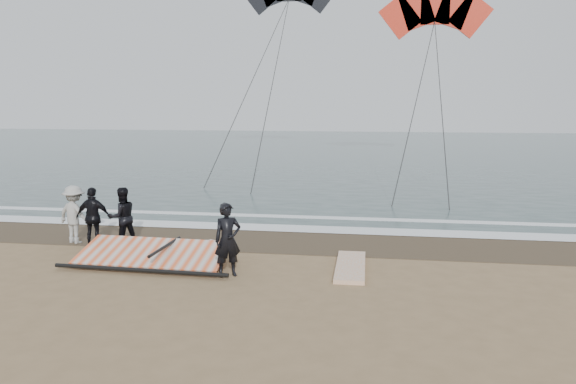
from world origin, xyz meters
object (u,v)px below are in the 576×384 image
man_main (228,240)px  sail_rig (153,255)px  board_white (351,267)px  board_cream (188,251)px

man_main → sail_rig: man_main is taller
board_white → man_main: bearing=-160.9°
board_white → board_cream: bearing=169.3°
board_cream → board_white: bearing=18.0°
board_white → sail_rig: size_ratio=0.58×
board_cream → sail_rig: 1.13m
man_main → board_cream: bearing=101.4°
board_white → sail_rig: 4.64m
man_main → board_white: size_ratio=0.69×
board_cream → man_main: bearing=-20.6°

